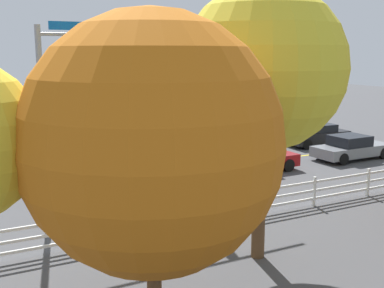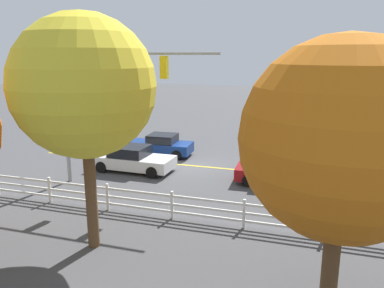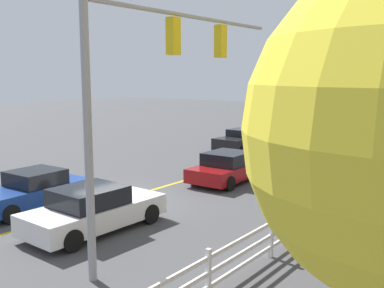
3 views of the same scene
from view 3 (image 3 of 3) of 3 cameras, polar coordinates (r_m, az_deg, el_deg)
ground_plane at (r=17.77m, az=-9.43°, el=-7.08°), size 120.00×120.00×0.00m
lane_center_stripe at (r=20.62m, az=-1.29°, el=-4.75°), size 28.00×0.16×0.01m
signal_assembly at (r=11.83m, az=-4.99°, el=9.00°), size 7.99×0.38×6.87m
car_0 at (r=14.41m, az=-12.41°, el=-8.14°), size 4.57×2.12×1.42m
car_1 at (r=28.90m, az=6.47°, el=0.44°), size 4.13×2.21×1.39m
car_2 at (r=20.56m, az=4.76°, el=-2.96°), size 4.63×2.15×1.38m
car_3 at (r=26.21m, az=12.81°, el=-0.64°), size 4.66×2.05×1.35m
car_4 at (r=17.33m, az=-19.62°, el=-5.63°), size 4.26×2.06×1.40m
white_rail_fence at (r=16.12m, az=17.19°, el=-6.79°), size 26.10×0.10×1.15m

